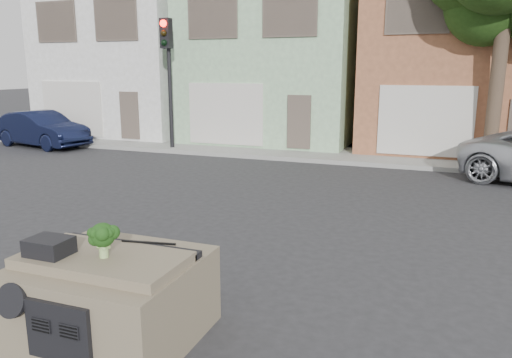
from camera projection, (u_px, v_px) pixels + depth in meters
The scene contains 12 objects.
ground_plane at pixel (219, 254), 8.87m from camera, with size 120.00×120.00×0.00m, color #303033.
sidewalk at pixel (339, 155), 18.44m from camera, with size 40.00×3.00×0.15m, color gray.
townhouse_white at pixel (141, 57), 25.08m from camera, with size 7.20×8.20×7.55m, color white.
townhouse_mint at pixel (283, 56), 22.49m from camera, with size 7.20×8.20×7.55m, color #9DC699.
townhouse_tan at pixel (462, 54), 19.90m from camera, with size 7.20×8.20×7.55m, color #9D5E3E.
navy_sedan at pixel (43, 147), 20.90m from camera, with size 1.57×4.50×1.48m, color #111734.
traffic_signal at pixel (169, 86), 19.23m from camera, with size 0.40×0.40×5.10m, color black.
tree_near at pixel (502, 34), 15.16m from camera, with size 4.40×4.00×8.50m, color #1E3A11.
car_dashboard at pixel (113, 295), 6.01m from camera, with size 2.00×1.80×1.12m, color #776A53.
instrument_hump at pixel (49, 246), 5.75m from camera, with size 0.48×0.38×0.20m, color black.
wiper_arm at pixel (149, 242), 6.13m from camera, with size 0.70×0.03×0.02m, color black.
broccoli at pixel (103, 240), 5.64m from camera, with size 0.34×0.34×0.42m, color #163810.
Camera 1 is at (3.58, -7.59, 3.23)m, focal length 35.00 mm.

